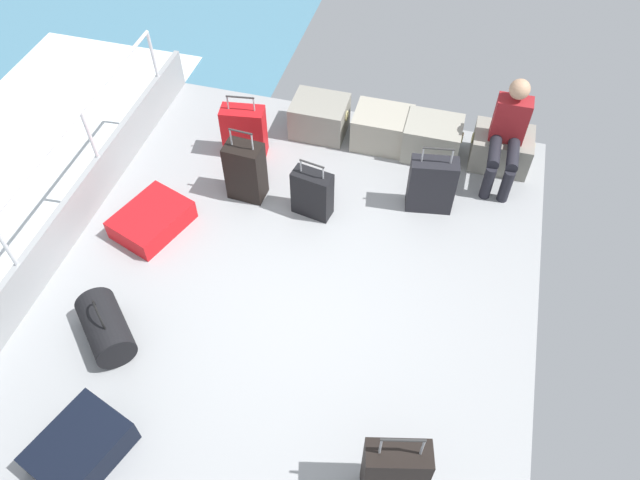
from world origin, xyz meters
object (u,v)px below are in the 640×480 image
(cargo_crate_0, at_px, (320,117))
(suitcase_0, at_px, (80,448))
(cargo_crate_3, at_px, (501,149))
(suitcase_3, at_px, (431,185))
(cargo_crate_2, at_px, (432,139))
(suitcase_6, at_px, (244,132))
(cargo_crate_1, at_px, (382,128))
(suitcase_2, at_px, (312,194))
(passenger_seated, at_px, (508,132))
(suitcase_5, at_px, (152,220))
(suitcase_1, at_px, (395,472))
(suitcase_4, at_px, (246,171))
(duffel_bag, at_px, (105,327))

(cargo_crate_0, xyz_separation_m, suitcase_0, (-0.72, -4.04, -0.07))
(cargo_crate_3, relative_size, suitcase_3, 0.83)
(cargo_crate_2, distance_m, suitcase_6, 2.02)
(cargo_crate_1, height_order, suitcase_2, suitcase_2)
(suitcase_2, bearing_deg, passenger_seated, 30.97)
(suitcase_3, bearing_deg, suitcase_0, -123.15)
(passenger_seated, bearing_deg, cargo_crate_0, 174.82)
(passenger_seated, relative_size, suitcase_5, 1.30)
(cargo_crate_3, distance_m, suitcase_6, 2.74)
(cargo_crate_1, bearing_deg, suitcase_6, -158.38)
(passenger_seated, xyz_separation_m, suitcase_6, (-2.67, -0.38, -0.28))
(cargo_crate_3, bearing_deg, suitcase_1, -97.27)
(suitcase_0, height_order, suitcase_1, suitcase_1)
(passenger_seated, bearing_deg, cargo_crate_2, 169.71)
(cargo_crate_0, xyz_separation_m, cargo_crate_1, (0.71, -0.01, 0.00))
(suitcase_4, bearing_deg, suitcase_1, -51.95)
(cargo_crate_3, height_order, suitcase_3, suitcase_3)
(cargo_crate_0, height_order, suitcase_3, suitcase_3)
(cargo_crate_2, distance_m, suitcase_3, 0.81)
(suitcase_0, bearing_deg, suitcase_2, 70.85)
(suitcase_0, height_order, suitcase_3, suitcase_3)
(suitcase_5, bearing_deg, suitcase_0, -77.80)
(cargo_crate_2, distance_m, cargo_crate_3, 0.73)
(cargo_crate_1, distance_m, suitcase_1, 3.76)
(suitcase_3, distance_m, suitcase_6, 2.06)
(suitcase_1, relative_size, duffel_bag, 1.35)
(suitcase_0, xyz_separation_m, suitcase_3, (2.08, 3.19, 0.18))
(suitcase_2, xyz_separation_m, suitcase_4, (-0.71, 0.07, 0.06))
(passenger_seated, bearing_deg, suitcase_4, -158.21)
(cargo_crate_3, xyz_separation_m, suitcase_3, (-0.63, -0.85, 0.11))
(cargo_crate_0, distance_m, cargo_crate_2, 1.27)
(duffel_bag, bearing_deg, suitcase_4, 73.69)
(cargo_crate_0, xyz_separation_m, suitcase_1, (1.53, -3.68, 0.15))
(suitcase_4, bearing_deg, suitcase_3, 9.72)
(suitcase_2, xyz_separation_m, suitcase_3, (1.11, 0.38, 0.05))
(suitcase_0, relative_size, suitcase_1, 0.87)
(suitcase_4, height_order, duffel_bag, suitcase_4)
(cargo_crate_2, bearing_deg, cargo_crate_0, 177.80)
(cargo_crate_2, xyz_separation_m, suitcase_1, (0.26, -3.63, 0.14))
(passenger_seated, distance_m, duffel_bag, 4.19)
(duffel_bag, bearing_deg, cargo_crate_0, 71.83)
(cargo_crate_0, bearing_deg, suitcase_1, -67.48)
(cargo_crate_3, distance_m, duffel_bag, 4.30)
(suitcase_1, bearing_deg, suitcase_0, -171.01)
(passenger_seated, distance_m, suitcase_0, 4.73)
(cargo_crate_0, xyz_separation_m, suitcase_2, (0.26, -1.22, 0.06))
(passenger_seated, bearing_deg, suitcase_2, -149.03)
(cargo_crate_1, bearing_deg, suitcase_2, -110.60)
(cargo_crate_3, height_order, suitcase_2, suitcase_2)
(suitcase_1, distance_m, suitcase_3, 2.84)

